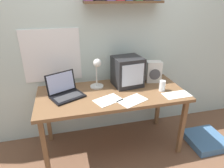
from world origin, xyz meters
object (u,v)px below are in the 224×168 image
Objects in this scene: laptop at (65,90)px; space_heater at (154,72)px; loose_paper_near_laptop at (132,100)px; desk_lamp at (97,71)px; printed_handout at (108,100)px; floor_cushion at (206,140)px; crt_monitor at (127,71)px; loose_paper_near_monitor at (177,95)px; juice_glass at (162,86)px; corner_desk at (112,98)px.

space_heater reaches higher than laptop.
loose_paper_near_laptop is at bearing -123.44° from space_heater.
printed_handout is at bearing -86.21° from desk_lamp.
laptop is 1.06m from space_heater.
crt_monitor is at bearing 157.33° from floor_cushion.
loose_paper_near_monitor is 0.66× the size of floor_cushion.
loose_paper_near_laptop is (0.65, -0.27, -0.06)m from laptop.
desk_lamp is 1.11× the size of printed_handout.
laptop is 3.40× the size of juice_glass.
floor_cushion is (0.58, -0.41, -0.81)m from space_heater.
printed_handout is (-0.08, -0.16, 0.06)m from corner_desk.
juice_glass is at bearing 6.09° from printed_handout.
laptop is at bearing 157.19° from loose_paper_near_laptop.
juice_glass is 0.35× the size of loose_paper_near_laptop.
juice_glass is at bearing 18.93° from loose_paper_near_laptop.
desk_lamp is at bearing 160.24° from juice_glass.
desk_lamp reaches higher than space_heater.
crt_monitor is at bearing 143.30° from juice_glass.
loose_paper_near_laptop is (0.28, -0.37, -0.20)m from desk_lamp.
corner_desk is 6.32× the size of space_heater.
loose_paper_near_laptop is at bearing -161.07° from juice_glass.
desk_lamp is 0.69m from space_heater.
crt_monitor reaches higher than laptop.
desk_lamp reaches higher than corner_desk.
floor_cushion is at bearing -11.74° from corner_desk.
juice_glass is 0.27× the size of floor_cushion.
printed_handout is 1.08× the size of loose_paper_near_monitor.
desk_lamp is 1.05× the size of loose_paper_near_laptop.
space_heater is 0.80× the size of printed_handout.
corner_desk is 0.19m from printed_handout.
crt_monitor is 1.31m from floor_cushion.
laptop is 0.40m from desk_lamp.
desk_lamp is at bearing 154.50° from loose_paper_near_monitor.
desk_lamp is at bearing 99.07° from printed_handout.
corner_desk is at bearing -152.41° from crt_monitor.
corner_desk is at bearing -54.09° from desk_lamp.
corner_desk is 4.63× the size of crt_monitor.
loose_paper_near_laptop is (-0.39, -0.13, -0.05)m from juice_glass.
printed_handout is (-0.64, -0.33, -0.12)m from space_heater.
loose_paper_near_monitor is (1.14, -0.27, -0.06)m from laptop.
space_heater is 0.58m from loose_paper_near_laptop.
printed_handout is (-0.30, -0.31, -0.17)m from crt_monitor.
floor_cushion is (1.22, -0.08, -0.69)m from printed_handout.
laptop is at bearing 172.31° from juice_glass.
desk_lamp is at bearing 163.11° from floor_cushion.
space_heater is (0.69, 0.02, -0.07)m from desk_lamp.
juice_glass is (0.32, -0.24, -0.11)m from crt_monitor.
corner_desk is 4.77× the size of loose_paper_near_laptop.
loose_paper_near_monitor is at bearing -5.01° from printed_handout.
desk_lamp is 0.51m from loose_paper_near_laptop.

